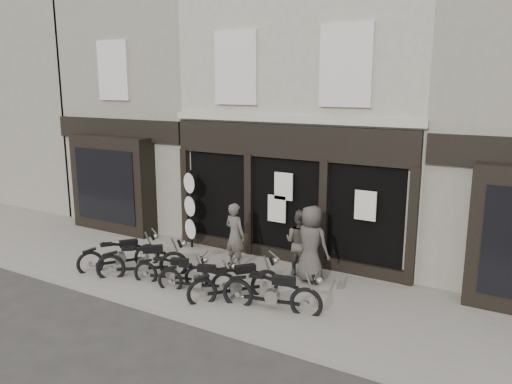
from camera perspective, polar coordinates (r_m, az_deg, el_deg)
The scene contains 16 objects.
ground_plane at distance 11.91m, azimuth -3.37°, elevation -12.37°, with size 90.00×90.00×0.00m, color #2D2B28.
pavement at distance 12.57m, azimuth -1.04°, elevation -10.68°, with size 30.00×4.20×0.12m, color slate.
kerb at distance 10.97m, azimuth -7.15°, elevation -14.32°, with size 30.00×0.25×0.13m, color gray.
central_building at distance 16.13m, azimuth 8.51°, elevation 8.96°, with size 7.30×6.22×8.34m.
neighbour_left at distance 19.40m, azimuth -9.41°, elevation 9.31°, with size 5.60×6.73×8.34m.
filler_left at distance 25.48m, azimuth -23.64°, elevation 9.24°, with size 11.00×6.00×8.20m, color gray.
motorcycle_0 at distance 13.96m, azimuth -15.25°, elevation -7.20°, with size 1.50×1.89×1.05m.
motorcycle_1 at distance 13.25m, azimuth -12.73°, elevation -8.00°, with size 1.95×1.68×1.11m.
motorcycle_2 at distance 12.65m, azimuth -9.59°, elevation -9.16°, with size 1.91×0.87×0.95m.
motorcycle_3 at distance 12.14m, azimuth -6.64°, elevation -10.02°, with size 1.88×0.93×0.94m.
motorcycle_4 at distance 11.68m, azimuth -2.38°, elevation -10.60°, with size 1.61×1.87×1.07m.
motorcycle_5 at distance 11.11m, azimuth 1.91°, elevation -11.74°, with size 2.27×0.80×1.10m.
man_left at distance 13.38m, azimuth -2.42°, elevation -4.96°, with size 0.64×0.42×1.77m, color #4C463E.
man_centre at distance 12.89m, azimuth 5.04°, elevation -5.77°, with size 0.84×0.65×1.72m, color #433E36.
man_right at distance 12.49m, azimuth 6.34°, elevation -5.89°, with size 0.94×0.61×1.93m, color #3F3A35.
advert_sign_post at distance 15.02m, azimuth -7.49°, elevation -2.33°, with size 0.58×0.39×2.49m.
Camera 1 is at (6.11, -8.95, 4.93)m, focal length 35.00 mm.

